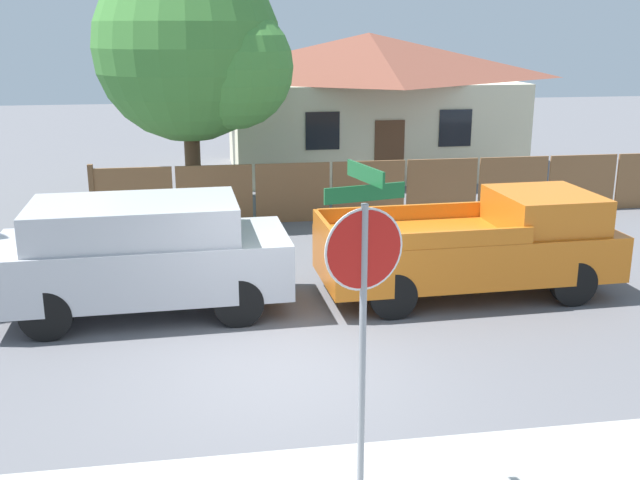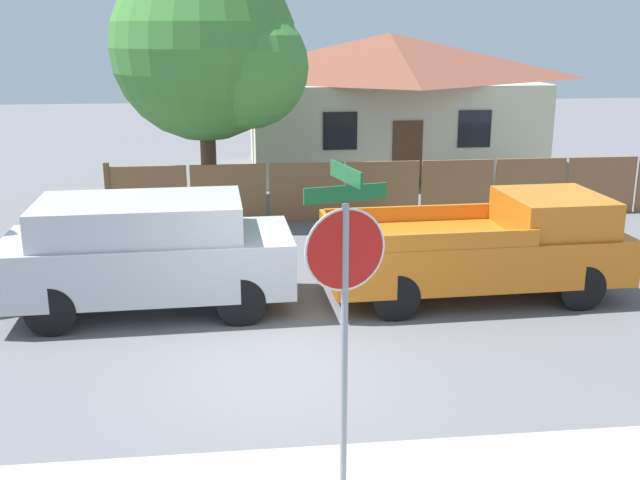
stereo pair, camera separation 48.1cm
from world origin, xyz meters
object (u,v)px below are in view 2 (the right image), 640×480
house (388,101)px  red_suv (148,250)px  stop_sign (345,280)px  oak_tree (213,52)px  orange_pickup (486,248)px

house → red_suv: (-6.59, -12.36, -1.27)m
red_suv → stop_sign: stop_sign is taller
house → oak_tree: (-5.53, -5.34, 1.74)m
oak_tree → stop_sign: (1.43, -12.58, -1.74)m
oak_tree → house: bearing=44.0°
house → red_suv: house is taller
oak_tree → stop_sign: size_ratio=1.91×
red_suv → orange_pickup: (5.82, 0.01, -0.15)m
house → oak_tree: 7.89m
house → orange_pickup: bearing=-93.5°
red_suv → orange_pickup: size_ratio=0.91×
red_suv → house: bearing=60.2°
oak_tree → red_suv: oak_tree is taller
house → red_suv: size_ratio=2.03×
red_suv → oak_tree: bearing=79.7°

